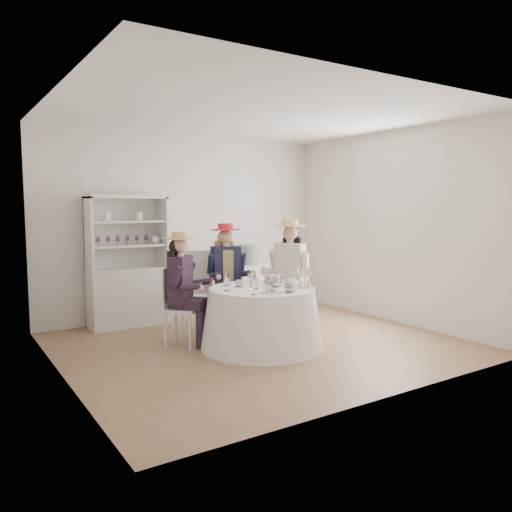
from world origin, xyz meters
TOP-DOWN VIEW (x-y plane):
  - ground at (0.00, 0.00)m, footprint 4.50×4.50m
  - ceiling at (0.00, 0.00)m, footprint 4.50×4.50m
  - wall_back at (0.00, 2.00)m, footprint 4.50×0.00m
  - wall_front at (0.00, -2.00)m, footprint 4.50×0.00m
  - wall_left at (-2.25, 0.00)m, footprint 0.00×4.50m
  - wall_right at (2.25, 0.00)m, footprint 0.00×4.50m
  - tea_table at (-0.07, -0.13)m, footprint 1.42×1.42m
  - hutch at (-1.02, 1.76)m, footprint 1.17×0.67m
  - side_table at (0.91, 1.73)m, footprint 0.47×0.47m
  - hatbox at (0.91, 1.73)m, footprint 0.41×0.41m
  - guest_left at (-0.80, 0.45)m, footprint 0.57×0.57m
  - guest_mid at (-0.01, 0.81)m, footprint 0.53×0.56m
  - guest_right at (0.71, 0.39)m, footprint 0.63×0.58m
  - spare_chair at (-0.23, 1.25)m, footprint 0.60×0.60m
  - teacup_a at (-0.26, 0.04)m, footprint 0.11×0.11m
  - teacup_b at (0.00, 0.13)m, footprint 0.09×0.09m
  - teacup_c at (0.14, 0.04)m, footprint 0.10×0.10m
  - flower_bowl at (0.14, -0.15)m, footprint 0.25×0.25m
  - flower_arrangement at (0.12, -0.12)m, footprint 0.18×0.19m
  - table_teapot at (0.08, -0.51)m, footprint 0.23×0.16m
  - sandwich_plate at (-0.16, -0.44)m, footprint 0.23×0.23m
  - cupcake_stand at (0.35, -0.40)m, footprint 0.23×0.23m
  - stemware_set at (-0.07, -0.13)m, footprint 0.93×0.94m

SIDE VIEW (x-z plane):
  - ground at x=0.00m, z-range 0.00..0.00m
  - tea_table at x=-0.07m, z-range 0.00..0.70m
  - side_table at x=0.91m, z-range 0.00..0.73m
  - spare_chair at x=-0.23m, z-range 0.04..1.09m
  - hutch at x=-1.02m, z-range -0.26..1.54m
  - sandwich_plate at x=-0.16m, z-range 0.69..0.74m
  - flower_bowl at x=0.14m, z-range 0.70..0.76m
  - teacup_c at x=0.14m, z-range 0.70..0.77m
  - teacup_b at x=0.00m, z-range 0.70..0.78m
  - teacup_a at x=-0.26m, z-range 0.70..0.78m
  - guest_left at x=-0.80m, z-range 0.09..1.43m
  - table_teapot at x=0.08m, z-range 0.69..0.86m
  - stemware_set at x=-0.07m, z-range 0.70..0.85m
  - cupcake_stand at x=0.35m, z-range 0.68..0.89m
  - flower_arrangement at x=0.12m, z-range 0.76..0.83m
  - guest_mid at x=-0.01m, z-range 0.09..1.51m
  - guest_right at x=0.71m, z-range 0.09..1.56m
  - hatbox at x=0.91m, z-range 0.73..1.04m
  - wall_back at x=0.00m, z-range -0.90..3.60m
  - wall_front at x=0.00m, z-range -0.90..3.60m
  - wall_left at x=-2.25m, z-range -0.90..3.60m
  - wall_right at x=2.25m, z-range -0.90..3.60m
  - ceiling at x=0.00m, z-range 2.70..2.70m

